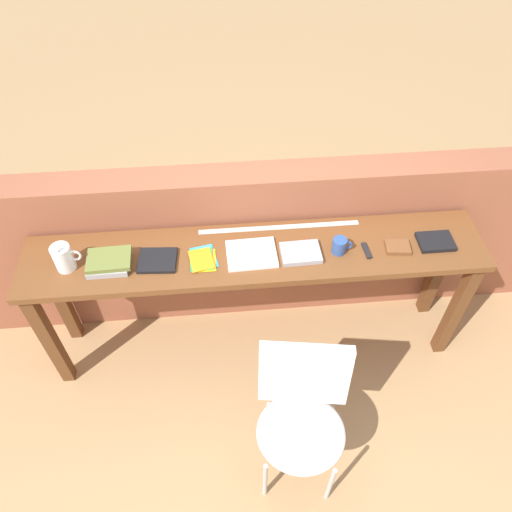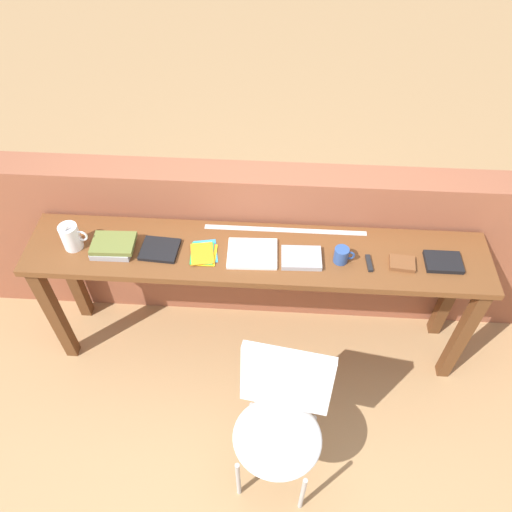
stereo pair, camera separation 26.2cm
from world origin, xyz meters
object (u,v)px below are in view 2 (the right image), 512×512
Objects in this scene: book_open_centre at (252,254)px; book_repair_rightmost at (443,262)px; leather_journal_brown at (402,263)px; pamphlet_pile_colourful at (203,253)px; chair_white_moulded at (280,418)px; mug at (342,255)px; magazine_cycling at (160,249)px; pitcher_white at (71,237)px; multitool_folded at (369,263)px; book_stack_leftmost at (113,246)px.

book_repair_rightmost is (1.00, -0.00, 0.00)m from book_open_centre.
pamphlet_pile_colourful is at bearing -174.85° from leather_journal_brown.
book_repair_rightmost is (0.82, 0.74, 0.37)m from chair_white_moulded.
book_open_centre is 2.40× the size of mug.
book_open_centre is (0.26, 0.01, 0.00)m from pamphlet_pile_colourful.
pamphlet_pile_colourful is 1.05m from leather_journal_brown.
leather_journal_brown is at bearing 49.96° from chair_white_moulded.
leather_journal_brown is (1.28, -0.02, 0.00)m from magazine_cycling.
book_repair_rightmost is at bearing 11.53° from leather_journal_brown.
magazine_cycling is 0.97m from mug.
pamphlet_pile_colourful is (-0.44, 0.73, 0.36)m from chair_white_moulded.
multitool_folded is (1.58, -0.03, -0.07)m from pitcher_white.
chair_white_moulded is 8.10× the size of mug.
pamphlet_pile_colourful is 1.26m from book_repair_rightmost.
book_repair_rightmost reaches higher than magazine_cycling.
magazine_cycling is 0.75× the size of book_open_centre.
book_repair_rightmost reaches higher than chair_white_moulded.
mug is at bearing 174.40° from multitool_folded.
pamphlet_pile_colourful is 1.87× the size of mug.
leather_journal_brown is at bearing -0.72° from pitcher_white.
book_stack_leftmost is 1.12× the size of pamphlet_pile_colourful.
book_stack_leftmost is 0.87× the size of book_open_centre.
book_stack_leftmost is at bearing -179.84° from book_repair_rightmost.
book_stack_leftmost is 2.10× the size of mug.
multitool_folded is (1.11, -0.03, -0.00)m from magazine_cycling.
book_open_centre is 0.79m from leather_journal_brown.
leather_journal_brown reaches higher than chair_white_moulded.
mug reaches higher than pamphlet_pile_colourful.
book_stack_leftmost is 1.22× the size of book_repair_rightmost.
mug reaches higher than book_repair_rightmost.
pitcher_white reaches higher than chair_white_moulded.
mug is 1.00× the size of multitool_folded.
chair_white_moulded is 0.87m from mug.
mug reaches higher than chair_white_moulded.
multitool_folded is at bearing -4.56° from book_open_centre.
book_open_centre is 1.00m from book_repair_rightmost.
pitcher_white is 0.47m from magazine_cycling.
pitcher_white is at bearing 177.29° from book_stack_leftmost.
magazine_cycling is 1.28m from leather_journal_brown.
pamphlet_pile_colourful is 1.09× the size of book_repair_rightmost.
book_stack_leftmost reaches higher than magazine_cycling.
magazine_cycling is 1.80× the size of mug.
book_repair_rightmost is (1.75, 0.01, -0.02)m from book_stack_leftmost.
pitcher_white is at bearing 179.45° from mug.
pitcher_white is 1.97m from book_repair_rightmost.
multitool_folded is at bearing -172.24° from leather_journal_brown.
mug is (1.43, -0.01, -0.03)m from pitcher_white.
leather_journal_brown is (0.17, 0.01, 0.00)m from multitool_folded.
pamphlet_pile_colourful is at bearing -179.06° from book_open_centre.
mug is at bearing -3.66° from book_open_centre.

